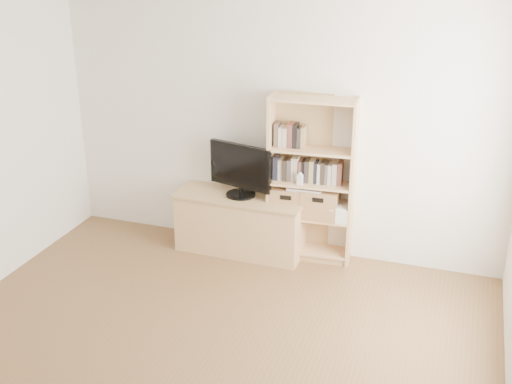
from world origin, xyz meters
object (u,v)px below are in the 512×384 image
at_px(bookshelf, 311,180).
at_px(basket_right, 320,203).
at_px(baby_monitor, 300,179).
at_px(laptop, 306,187).
at_px(tv_stand, 241,224).
at_px(basket_left, 288,200).
at_px(television, 240,170).

relative_size(bookshelf, basket_right, 4.70).
height_order(baby_monitor, laptop, baby_monitor).
distance_m(baby_monitor, laptop, 0.14).
relative_size(tv_stand, basket_right, 3.63).
height_order(bookshelf, laptop, bookshelf).
bearing_deg(laptop, basket_left, -178.64).
bearing_deg(bookshelf, tv_stand, -176.51).
bearing_deg(tv_stand, television, 0.00).
xyz_separation_m(bookshelf, television, (-0.69, -0.09, 0.06)).
height_order(basket_left, laptop, laptop).
height_order(bookshelf, baby_monitor, bookshelf).
bearing_deg(television, bookshelf, 21.62).
distance_m(bookshelf, television, 0.70).
distance_m(baby_monitor, basket_right, 0.33).
xyz_separation_m(tv_stand, laptop, (0.65, 0.08, 0.46)).
distance_m(television, baby_monitor, 0.61).
bearing_deg(laptop, television, -173.99).
height_order(basket_left, basket_right, basket_right).
xyz_separation_m(tv_stand, basket_right, (0.80, 0.10, 0.31)).
relative_size(bookshelf, baby_monitor, 15.96).
bearing_deg(basket_right, bookshelf, 179.10).
xyz_separation_m(bookshelf, baby_monitor, (-0.09, -0.10, 0.03)).
bearing_deg(baby_monitor, bookshelf, 54.82).
xyz_separation_m(tv_stand, television, (0.00, 0.00, 0.59)).
bearing_deg(laptop, basket_right, 5.30).
bearing_deg(bookshelf, television, -176.51).
height_order(tv_stand, basket_right, basket_right).
xyz_separation_m(baby_monitor, laptop, (0.04, 0.08, -0.11)).
xyz_separation_m(television, basket_left, (0.47, 0.07, -0.28)).
relative_size(television, baby_monitor, 6.64).
distance_m(bookshelf, baby_monitor, 0.13).
relative_size(basket_right, laptop, 1.05).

